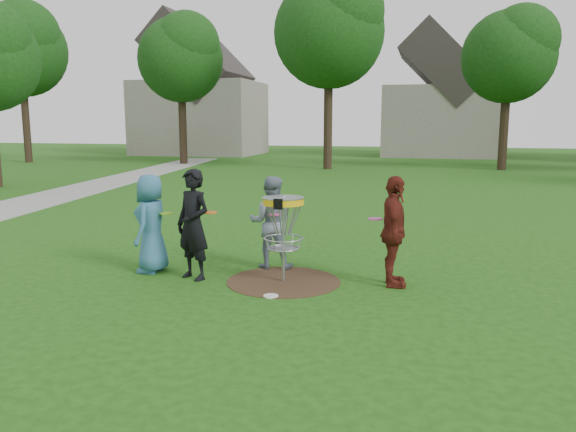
% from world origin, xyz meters
% --- Properties ---
extents(ground, '(100.00, 100.00, 0.00)m').
position_xyz_m(ground, '(0.00, 0.00, 0.00)').
color(ground, '#19470F').
rests_on(ground, ground).
extents(dirt_patch, '(1.80, 1.80, 0.01)m').
position_xyz_m(dirt_patch, '(0.00, 0.00, 0.00)').
color(dirt_patch, '#47331E').
rests_on(dirt_patch, ground).
extents(concrete_path, '(7.75, 39.92, 0.02)m').
position_xyz_m(concrete_path, '(-10.00, 8.00, 0.01)').
color(concrete_path, '#9E9E99').
rests_on(concrete_path, ground).
extents(player_blue, '(0.55, 0.82, 1.64)m').
position_xyz_m(player_blue, '(-2.28, 0.07, 0.82)').
color(player_blue, '#306584').
rests_on(player_blue, ground).
extents(player_black, '(0.76, 0.65, 1.76)m').
position_xyz_m(player_black, '(-1.43, -0.17, 0.88)').
color(player_black, black).
rests_on(player_black, ground).
extents(player_grey, '(0.84, 0.70, 1.58)m').
position_xyz_m(player_grey, '(-0.42, 0.81, 0.79)').
color(player_grey, slate).
rests_on(player_grey, ground).
extents(player_maroon, '(0.53, 1.04, 1.69)m').
position_xyz_m(player_maroon, '(1.68, 0.17, 0.85)').
color(player_maroon, '#5D1D15').
rests_on(player_maroon, ground).
extents(disc_on_grass, '(0.22, 0.22, 0.02)m').
position_xyz_m(disc_on_grass, '(0.01, -0.80, 0.01)').
color(disc_on_grass, silver).
rests_on(disc_on_grass, ground).
extents(disc_golf_basket, '(0.66, 0.67, 1.38)m').
position_xyz_m(disc_golf_basket, '(0.00, -0.00, 1.02)').
color(disc_golf_basket, '#9EA0A5').
rests_on(disc_golf_basket, ground).
extents(held_discs, '(3.62, 0.92, 0.13)m').
position_xyz_m(held_discs, '(-0.51, 0.16, 1.02)').
color(held_discs, '#8ED017').
rests_on(held_discs, ground).
extents(tree_row, '(51.20, 17.42, 9.90)m').
position_xyz_m(tree_row, '(0.44, 20.67, 6.21)').
color(tree_row, '#38281C').
rests_on(tree_row, ground).
extents(house_row, '(44.50, 10.65, 11.62)m').
position_xyz_m(house_row, '(4.78, 33.07, 4.14)').
color(house_row, gray).
rests_on(house_row, ground).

